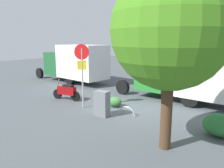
{
  "coord_description": "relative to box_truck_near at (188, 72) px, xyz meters",
  "views": [
    {
      "loc": [
        -6.34,
        8.66,
        3.37
      ],
      "look_at": [
        0.32,
        0.2,
        1.23
      ],
      "focal_mm": 35.59,
      "sensor_mm": 36.0,
      "label": 1
    }
  ],
  "objects": [
    {
      "name": "utility_cabinet",
      "position": [
        2.14,
        4.76,
        -1.06
      ],
      "size": [
        0.68,
        0.46,
        1.15
      ],
      "primitive_type": "cube",
      "rotation": [
        0.0,
        0.0,
        0.09
      ],
      "color": "slate",
      "rests_on": "ground"
    },
    {
      "name": "ground_plane",
      "position": [
        2.22,
        3.33,
        -1.63
      ],
      "size": [
        60.0,
        60.0,
        0.0
      ],
      "primitive_type": "plane",
      "color": "#4B5256"
    },
    {
      "name": "street_tree",
      "position": [
        -1.4,
        5.81,
        2.0
      ],
      "size": [
        3.52,
        3.52,
        5.41
      ],
      "color": "#47301E",
      "rests_on": "ground"
    },
    {
      "name": "box_truck_far",
      "position": [
        9.22,
        -0.14,
        0.0
      ],
      "size": [
        7.35,
        2.69,
        2.99
      ],
      "rotation": [
        0.0,
        0.0,
        -0.07
      ],
      "color": "black",
      "rests_on": "ground"
    },
    {
      "name": "motorcycle",
      "position": [
        5.49,
        3.94,
        -1.11
      ],
      "size": [
        1.79,
        0.68,
        1.2
      ],
      "rotation": [
        0.0,
        0.0,
        0.22
      ],
      "color": "black",
      "rests_on": "ground"
    },
    {
      "name": "shrub_mid_verge",
      "position": [
        -2.55,
        3.8,
        -1.22
      ],
      "size": [
        1.21,
        0.99,
        0.82
      ],
      "primitive_type": "ellipsoid",
      "color": "#286E33",
      "rests_on": "ground"
    },
    {
      "name": "bike_rack_hoop",
      "position": [
        1.31,
        4.01,
        -1.63
      ],
      "size": [
        0.85,
        0.14,
        0.85
      ],
      "primitive_type": "torus",
      "rotation": [
        1.57,
        0.0,
        0.11
      ],
      "color": "#B7B7BC",
      "rests_on": "ground"
    },
    {
      "name": "stop_sign",
      "position": [
        3.72,
        4.39,
        0.49
      ],
      "size": [
        0.71,
        0.33,
        3.18
      ],
      "color": "#9E9EA3",
      "rests_on": "ground"
    },
    {
      "name": "box_truck_near",
      "position": [
        0.0,
        0.0,
        0.0
      ],
      "size": [
        7.11,
        2.4,
        2.99
      ],
      "rotation": [
        0.0,
        0.0,
        -0.03
      ],
      "color": "black",
      "rests_on": "ground"
    },
    {
      "name": "shrub_near_sign",
      "position": [
        2.54,
        3.28,
        -1.38
      ],
      "size": [
        0.74,
        0.61,
        0.51
      ],
      "primitive_type": "ellipsoid",
      "color": "#396D36",
      "rests_on": "ground"
    }
  ]
}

